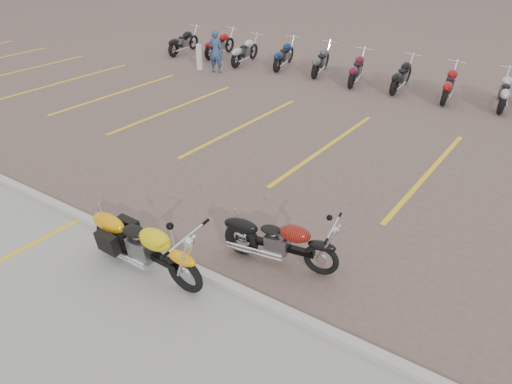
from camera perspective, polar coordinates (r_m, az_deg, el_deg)
ground at (r=10.24m, az=-2.53°, el=-2.21°), size 100.00×100.00×0.00m
concrete_apron at (r=7.92m, az=-23.48°, el=-15.80°), size 60.00×5.00×0.01m
curb at (r=8.98m, az=-10.36°, el=-7.21°), size 60.00×0.18×0.12m
parking_stripes at (r=13.28m, az=8.02°, el=5.09°), size 38.00×5.50×0.01m
yellow_cruiser at (r=8.51m, az=-12.51°, el=-6.03°), size 2.46×0.37×1.01m
flame_cruiser at (r=8.54m, az=2.49°, el=-5.76°), size 2.08×0.52×0.86m
person_a at (r=19.96m, az=-4.62°, el=15.72°), size 0.68×0.53×1.62m
bollard at (r=20.50m, az=-6.51°, el=15.08°), size 0.16×0.16×1.00m
bg_bike_row at (r=18.21m, az=18.67°, el=12.23°), size 22.40×2.08×1.10m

